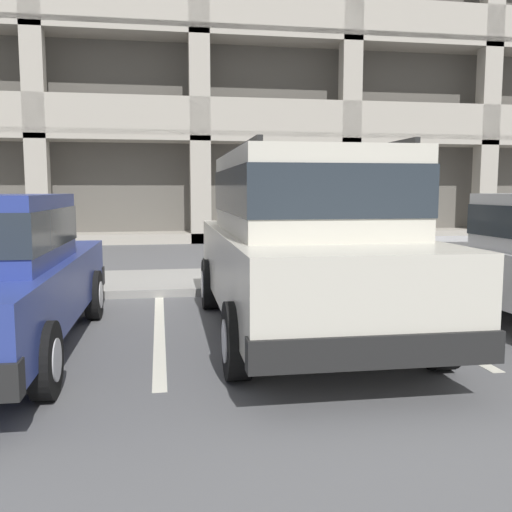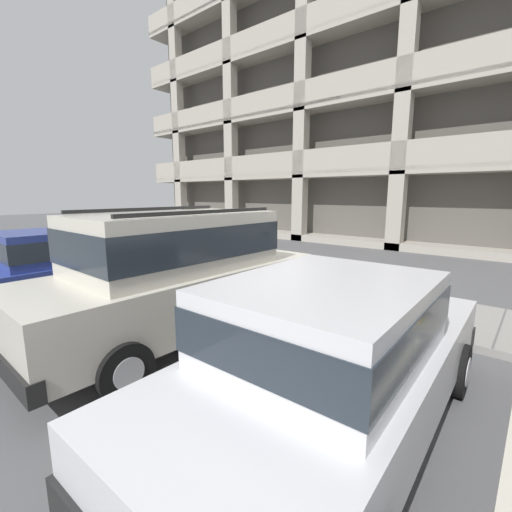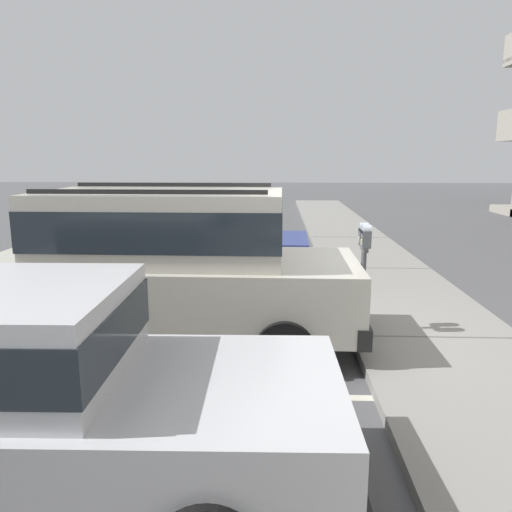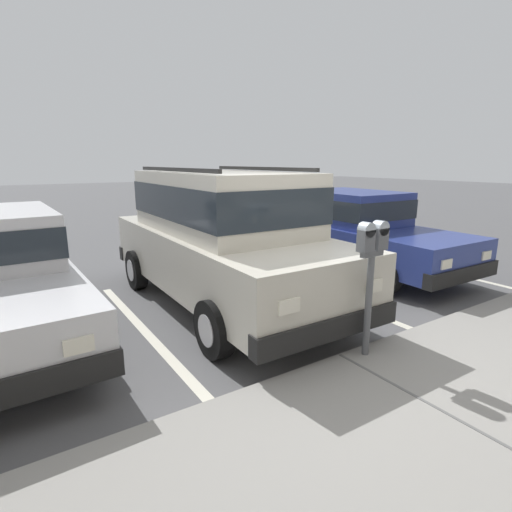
# 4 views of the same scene
# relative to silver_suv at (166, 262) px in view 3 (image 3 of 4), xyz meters

# --- Properties ---
(ground_plane) EXTENTS (80.00, 80.00, 0.10)m
(ground_plane) POSITION_rel_silver_suv_xyz_m (-0.10, 2.15, -1.14)
(ground_plane) COLOR #565659
(sidewalk) EXTENTS (40.00, 2.20, 0.12)m
(sidewalk) POSITION_rel_silver_suv_xyz_m (-0.10, 3.45, -1.03)
(sidewalk) COLOR gray
(sidewalk) RESTS_ON ground_plane
(parking_stall_lines) EXTENTS (11.78, 4.80, 0.01)m
(parking_stall_lines) POSITION_rel_silver_suv_xyz_m (1.36, 0.75, -1.08)
(parking_stall_lines) COLOR silver
(parking_stall_lines) RESTS_ON ground_plane
(silver_suv) EXTENTS (2.06, 4.80, 2.03)m
(silver_suv) POSITION_rel_silver_suv_xyz_m (0.00, 0.00, 0.00)
(silver_suv) COLOR beige
(silver_suv) RESTS_ON ground_plane
(red_sedan) EXTENTS (1.91, 4.52, 1.54)m
(red_sedan) POSITION_rel_silver_suv_xyz_m (-3.21, -0.37, -0.27)
(red_sedan) COLOR navy
(red_sedan) RESTS_ON ground_plane
(dark_hatchback) EXTENTS (1.91, 4.52, 1.54)m
(dark_hatchback) POSITION_rel_silver_suv_xyz_m (2.91, -0.48, -0.27)
(dark_hatchback) COLOR silver
(dark_hatchback) RESTS_ON ground_plane
(parking_meter_near) EXTENTS (0.35, 0.12, 1.42)m
(parking_meter_near) POSITION_rel_silver_suv_xyz_m (-0.34, 2.50, 0.09)
(parking_meter_near) COLOR #595B60
(parking_meter_near) RESTS_ON sidewalk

